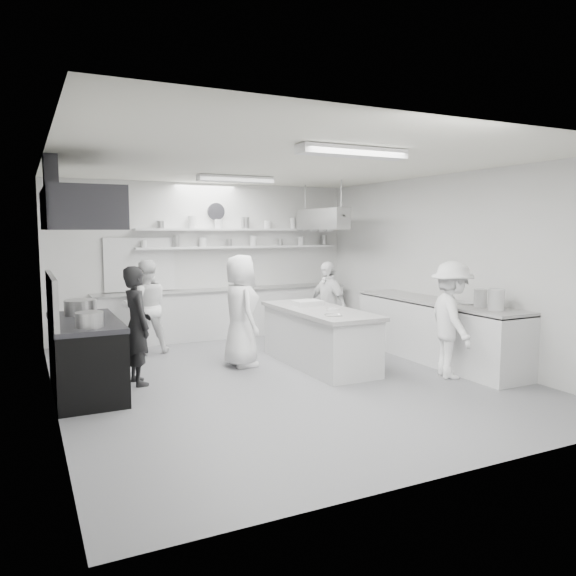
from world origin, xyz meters
name	(u,v)px	position (x,y,z in m)	size (l,w,h in m)	color
floor	(282,377)	(0.00, 0.00, -0.01)	(6.00, 7.00, 0.02)	gray
ceiling	(282,163)	(0.00, 0.00, 3.01)	(6.00, 7.00, 0.02)	silver
wall_back	(206,260)	(0.00, 3.50, 1.50)	(6.00, 0.04, 3.00)	silver
wall_front	(461,302)	(0.00, -3.50, 1.50)	(6.00, 0.04, 3.00)	silver
wall_left	(50,281)	(-3.00, 0.00, 1.50)	(0.04, 7.00, 3.00)	silver
wall_right	(447,266)	(3.00, 0.00, 1.50)	(0.04, 7.00, 3.00)	silver
stove	(86,359)	(-2.60, 0.40, 0.45)	(0.80, 1.80, 0.90)	black
exhaust_hood	(80,210)	(-2.60, 0.40, 2.35)	(0.85, 2.00, 0.50)	#2D2C31
back_counter	(226,313)	(0.30, 3.20, 0.46)	(5.00, 0.60, 0.92)	silver
shelf_lower	(242,247)	(0.70, 3.37, 1.75)	(4.20, 0.26, 0.04)	silver
shelf_upper	(241,229)	(0.70, 3.37, 2.10)	(4.20, 0.26, 0.04)	silver
pass_through_window	(140,264)	(-1.30, 3.48, 1.45)	(1.30, 0.04, 1.00)	black
wall_clock	(216,212)	(0.20, 3.46, 2.45)	(0.32, 0.32, 0.05)	silver
right_counter	(437,332)	(2.65, -0.20, 0.47)	(0.74, 3.30, 0.94)	silver
pot_rack	(322,219)	(2.00, 2.40, 2.30)	(0.30, 1.60, 0.40)	#9E9E9E
light_fixture_front	(353,152)	(0.00, -1.80, 2.94)	(1.30, 0.25, 0.10)	silver
light_fixture_rear	(236,179)	(0.00, 1.80, 2.94)	(1.30, 0.25, 0.10)	silver
prep_island	(319,338)	(0.82, 0.38, 0.42)	(0.85, 2.27, 0.84)	silver
stove_pot	(81,309)	(-2.60, 0.84, 1.04)	(0.42, 0.42, 0.25)	#9E9E9E
cook_stove	(137,325)	(-1.92, 0.55, 0.81)	(0.59, 0.39, 1.62)	black
cook_back	(146,307)	(-1.43, 2.39, 0.80)	(0.77, 0.60, 1.59)	white
cook_island_left	(241,311)	(-0.29, 0.87, 0.86)	(0.84, 0.55, 1.72)	white
cook_island_right	(327,306)	(1.45, 1.22, 0.78)	(0.91, 0.38, 1.56)	white
cook_right	(451,320)	(2.16, -1.06, 0.83)	(1.07, 0.62, 1.66)	white
bowl_island_a	(333,317)	(0.67, -0.29, 0.87)	(0.25, 0.25, 0.06)	#9E9E9E
bowl_island_b	(332,311)	(0.95, 0.21, 0.87)	(0.20, 0.20, 0.06)	silver
bowl_right	(466,305)	(2.74, -0.73, 0.97)	(0.25, 0.25, 0.06)	silver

